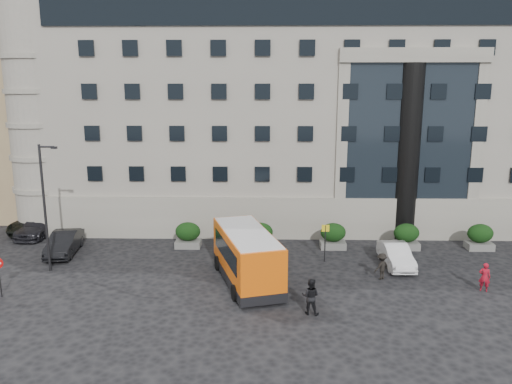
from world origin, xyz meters
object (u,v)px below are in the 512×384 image
Objects in this scene: red_truck at (70,201)px; parked_car_b at (64,243)px; hedge_b at (260,235)px; street_lamp at (45,203)px; hedge_a at (188,235)px; bus_stop_sign at (325,237)px; parked_car_d at (36,222)px; parked_car_c at (39,226)px; hedge_d at (406,236)px; hedge_e at (480,237)px; pedestrian_b at (310,296)px; white_taxi at (396,255)px; hedge_c at (333,236)px; pedestrian_a at (485,277)px; pedestrian_c at (382,266)px; minibus at (247,255)px.

parked_car_b is (3.49, -9.98, -0.56)m from red_truck.
hedge_b is 0.23× the size of street_lamp.
bus_stop_sign reaches higher than hedge_a.
bus_stop_sign is (17.44, 2.00, -2.64)m from street_lamp.
parked_car_d is (-4.47, 5.38, -0.00)m from parked_car_b.
parked_car_d reaches higher than parked_car_c.
street_lamp is 1.56× the size of parked_car_c.
hedge_e is at bearing 0.00° from hedge_d.
pedestrian_b is (16.23, -8.90, 0.18)m from parked_car_b.
bus_stop_sign reaches higher than white_taxi.
white_taxi is at bearing -152.71° from hedge_e.
street_lamp is 22.28m from white_taxi.
hedge_d is at bearing 180.00° from hedge_e.
white_taxi is (26.01, -6.15, -0.02)m from parked_car_c.
hedge_d is 0.37× the size of red_truck.
street_lamp is at bearing -148.84° from hedge_a.
hedge_d is at bearing 11.53° from street_lamp.
hedge_c is at bearing 72.18° from bus_stop_sign.
hedge_a is at bearing 1.08° from pedestrian_a.
red_truck is at bearing 163.02° from hedge_d.
pedestrian_c is (7.37, -5.76, -0.12)m from hedge_b.
street_lamp reaches higher than minibus.
parked_car_c is (-21.51, 5.45, -0.99)m from bus_stop_sign.
pedestrian_c is (8.09, 0.63, -0.91)m from minibus.
minibus is 5.40m from pedestrian_b.
hedge_a reaches higher than parked_car_c.
hedge_e is 0.96× the size of pedestrian_b.
hedge_a is 0.96× the size of pedestrian_b.
hedge_a and hedge_c have the same top height.
street_lamp is 4.95× the size of pedestrian_c.
hedge_d is 7.80m from pedestrian_a.
hedge_e is at bearing 0.00° from hedge_c.
hedge_c is 0.42× the size of white_taxi.
parked_car_d is at bearing 168.16° from hedge_b.
pedestrian_a is (29.82, -15.80, -0.50)m from red_truck.
bus_stop_sign is (4.30, -2.80, 0.80)m from hedge_b.
hedge_c is 5.03m from white_taxi.
hedge_b is 0.23× the size of minibus.
pedestrian_a is at bearing -44.32° from hedge_c.
hedge_b is 10.40m from hedge_d.
hedge_a is 0.33× the size of parked_car_d.
hedge_c is at bearing 0.00° from hedge_a.
pedestrian_c is (3.07, -2.96, -0.92)m from bus_stop_sign.
parked_car_d is (-17.29, 10.16, -0.94)m from minibus.
hedge_a reaches higher than pedestrian_a.
hedge_c reaches higher than parked_car_c.
red_truck is at bearing 80.59° from parked_car_d.
red_truck is at bearing 144.69° from hedge_a.
red_truck reaches higher than hedge_e.
hedge_c is 1.14× the size of pedestrian_c.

